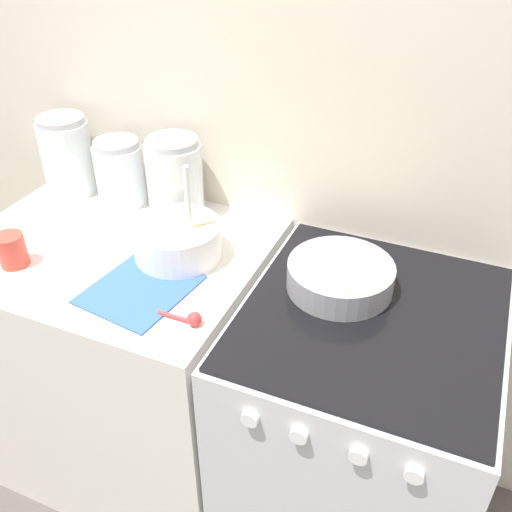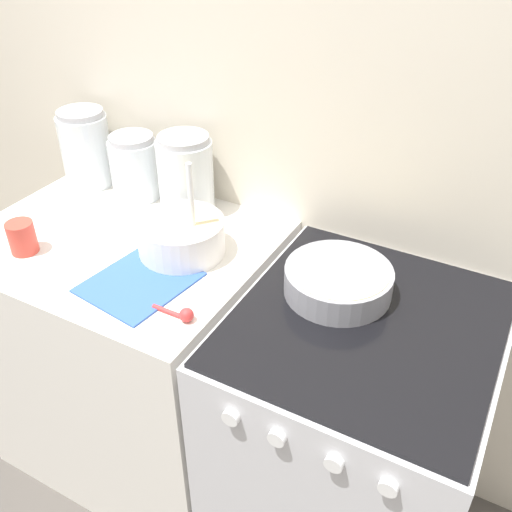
{
  "view_description": "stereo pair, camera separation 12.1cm",
  "coord_description": "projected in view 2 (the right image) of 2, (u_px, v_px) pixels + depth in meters",
  "views": [
    {
      "loc": [
        0.49,
        -0.76,
        1.83
      ],
      "look_at": [
        0.0,
        0.4,
        0.97
      ],
      "focal_mm": 40.0,
      "sensor_mm": 36.0,
      "label": 1
    },
    {
      "loc": [
        0.6,
        -0.7,
        1.83
      ],
      "look_at": [
        0.0,
        0.4,
        0.97
      ],
      "focal_mm": 40.0,
      "sensor_mm": 36.0,
      "label": 2
    }
  ],
  "objects": [
    {
      "name": "mixing_bowl",
      "position": [
        181.0,
        234.0,
        1.59
      ],
      "size": [
        0.24,
        0.24,
        0.29
      ],
      "color": "white",
      "rests_on": "countertop_cabinet"
    },
    {
      "name": "storage_jar_left",
      "position": [
        87.0,
        153.0,
        1.92
      ],
      "size": [
        0.17,
        0.17,
        0.26
      ],
      "color": "silver",
      "rests_on": "countertop_cabinet"
    },
    {
      "name": "tin_can",
      "position": [
        22.0,
        237.0,
        1.6
      ],
      "size": [
        0.08,
        0.08,
        0.09
      ],
      "color": "#CC3F33",
      "rests_on": "countertop_cabinet"
    },
    {
      "name": "countertop_cabinet",
      "position": [
        137.0,
        351.0,
        1.95
      ],
      "size": [
        0.87,
        0.69,
        0.92
      ],
      "color": "silver",
      "rests_on": "ground_plane"
    },
    {
      "name": "storage_jar_middle",
      "position": [
        135.0,
        171.0,
        1.85
      ],
      "size": [
        0.16,
        0.16,
        0.21
      ],
      "color": "silver",
      "rests_on": "countertop_cabinet"
    },
    {
      "name": "wall_back",
      "position": [
        309.0,
        133.0,
        1.62
      ],
      "size": [
        4.74,
        0.05,
        2.4
      ],
      "color": "beige",
      "rests_on": "ground_plane"
    },
    {
      "name": "stove",
      "position": [
        350.0,
        441.0,
        1.64
      ],
      "size": [
        0.64,
        0.71,
        0.92
      ],
      "color": "silver",
      "rests_on": "ground_plane"
    },
    {
      "name": "storage_jar_right",
      "position": [
        186.0,
        180.0,
        1.76
      ],
      "size": [
        0.17,
        0.17,
        0.25
      ],
      "color": "silver",
      "rests_on": "countertop_cabinet"
    },
    {
      "name": "baking_pan",
      "position": [
        338.0,
        280.0,
        1.45
      ],
      "size": [
        0.28,
        0.28,
        0.08
      ],
      "color": "gray",
      "rests_on": "stove"
    },
    {
      "name": "measuring_spoon",
      "position": [
        183.0,
        314.0,
        1.38
      ],
      "size": [
        0.12,
        0.04,
        0.04
      ],
      "color": "red",
      "rests_on": "countertop_cabinet"
    },
    {
      "name": "recipe_page",
      "position": [
        139.0,
        282.0,
        1.5
      ],
      "size": [
        0.27,
        0.3,
        0.01
      ],
      "color": "#3359B2",
      "rests_on": "countertop_cabinet"
    }
  ]
}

